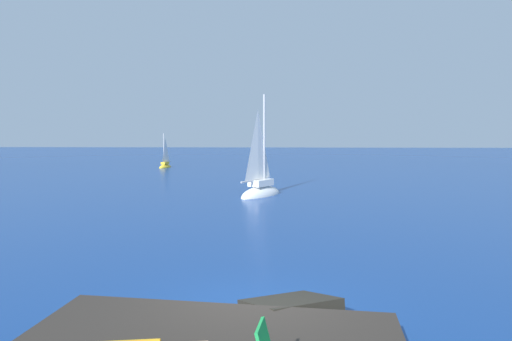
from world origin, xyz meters
TOP-DOWN VIEW (x-y plane):
  - ground_plane at (0.00, 0.00)m, footprint 160.00×160.00m
  - boulder_seaward at (-2.47, -0.64)m, footprint 0.98×0.95m
  - boulder_inland at (0.73, -0.09)m, footprint 2.07×2.08m
  - sailboat_near at (-0.27, 16.34)m, footprint 2.72×3.21m
  - sailboat_far at (-9.64, 34.10)m, footprint 1.15×1.96m

SIDE VIEW (x-z plane):
  - ground_plane at x=0.00m, z-range 0.00..0.00m
  - boulder_seaward at x=-2.47m, z-range -0.27..0.27m
  - boulder_inland at x=0.73m, z-range -0.60..0.60m
  - sailboat_far at x=-9.64m, z-range -1.58..1.96m
  - sailboat_near at x=-0.27m, z-range -2.69..3.34m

